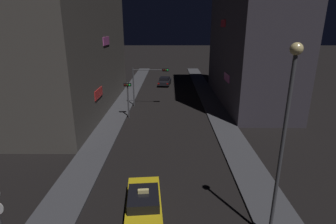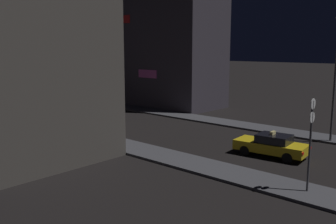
{
  "view_description": "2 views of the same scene",
  "coord_description": "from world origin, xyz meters",
  "px_view_note": "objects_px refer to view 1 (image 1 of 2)",
  "views": [
    {
      "loc": [
        0.24,
        -1.28,
        9.53
      ],
      "look_at": [
        0.1,
        21.87,
        2.06
      ],
      "focal_mm": 28.03,
      "sensor_mm": 36.0,
      "label": 1
    },
    {
      "loc": [
        -22.28,
        0.03,
        6.73
      ],
      "look_at": [
        -0.62,
        19.51,
        1.72
      ],
      "focal_mm": 39.71,
      "sensor_mm": 36.0,
      "label": 2
    }
  ],
  "objects_px": {
    "taxi": "(144,203)",
    "far_car": "(165,81)",
    "street_lamp_near_block": "(286,122)",
    "traffic_light_left_kerb": "(128,93)",
    "traffic_light_overhead": "(148,78)"
  },
  "relations": [
    {
      "from": "traffic_light_left_kerb",
      "to": "taxi",
      "type": "bearing_deg",
      "value": -78.72
    },
    {
      "from": "far_car",
      "to": "traffic_light_overhead",
      "type": "height_order",
      "value": "traffic_light_overhead"
    },
    {
      "from": "traffic_light_left_kerb",
      "to": "street_lamp_near_block",
      "type": "height_order",
      "value": "street_lamp_near_block"
    },
    {
      "from": "taxi",
      "to": "traffic_light_overhead",
      "type": "bearing_deg",
      "value": 93.85
    },
    {
      "from": "taxi",
      "to": "far_car",
      "type": "bearing_deg",
      "value": 89.13
    },
    {
      "from": "traffic_light_overhead",
      "to": "street_lamp_near_block",
      "type": "xyz_separation_m",
      "value": [
        7.44,
        -21.99,
        2.32
      ]
    },
    {
      "from": "far_car",
      "to": "traffic_light_overhead",
      "type": "relative_size",
      "value": 0.95
    },
    {
      "from": "far_car",
      "to": "traffic_light_left_kerb",
      "type": "bearing_deg",
      "value": -102.01
    },
    {
      "from": "taxi",
      "to": "traffic_light_overhead",
      "type": "height_order",
      "value": "traffic_light_overhead"
    },
    {
      "from": "traffic_light_overhead",
      "to": "traffic_light_left_kerb",
      "type": "relative_size",
      "value": 1.22
    },
    {
      "from": "far_car",
      "to": "street_lamp_near_block",
      "type": "relative_size",
      "value": 0.52
    },
    {
      "from": "traffic_light_overhead",
      "to": "traffic_light_left_kerb",
      "type": "bearing_deg",
      "value": -111.27
    },
    {
      "from": "far_car",
      "to": "street_lamp_near_block",
      "type": "height_order",
      "value": "street_lamp_near_block"
    },
    {
      "from": "far_car",
      "to": "street_lamp_near_block",
      "type": "bearing_deg",
      "value": -80.86
    },
    {
      "from": "far_car",
      "to": "traffic_light_left_kerb",
      "type": "xyz_separation_m",
      "value": [
        -3.66,
        -17.21,
        2.1
      ]
    }
  ]
}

